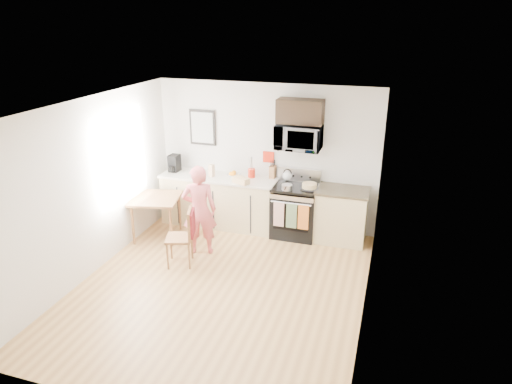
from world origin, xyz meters
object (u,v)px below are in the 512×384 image
(range, at_px, (295,212))
(cake, at_px, (309,186))
(chair, at_px, (187,229))
(dining_table, at_px, (156,202))
(person, at_px, (199,210))
(microwave, at_px, (299,137))

(range, distance_m, cake, 0.60)
(range, bearing_deg, chair, -132.00)
(range, xyz_separation_m, dining_table, (-2.28, -0.79, 0.22))
(cake, bearing_deg, chair, -138.31)
(person, relative_size, chair, 1.62)
(dining_table, height_order, chair, chair)
(range, xyz_separation_m, cake, (0.25, -0.08, 0.54))
(range, distance_m, person, 1.74)
(person, relative_size, cake, 5.02)
(person, distance_m, cake, 1.88)
(dining_table, relative_size, cake, 2.76)
(dining_table, bearing_deg, person, -17.12)
(range, xyz_separation_m, chair, (-1.35, -1.50, 0.16))
(cake, bearing_deg, range, 162.92)
(dining_table, bearing_deg, microwave, 21.44)
(person, bearing_deg, chair, 67.95)
(range, bearing_deg, cake, -17.08)
(person, xyz_separation_m, dining_table, (-0.95, 0.29, -0.09))
(range, distance_m, microwave, 1.33)
(chair, height_order, cake, cake)
(range, relative_size, microwave, 1.53)
(range, bearing_deg, microwave, 90.06)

